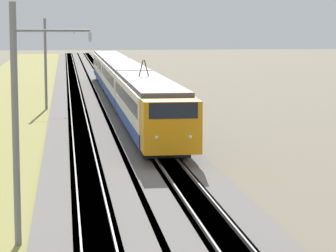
# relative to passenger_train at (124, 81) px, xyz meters

# --- Properties ---
(ballast_main) EXTENTS (240.00, 4.40, 0.30)m
(ballast_main) POSITION_rel_passenger_train_xyz_m (0.16, 4.12, -2.13)
(ballast_main) COLOR slate
(ballast_main) RESTS_ON ground
(ballast_adjacent) EXTENTS (240.00, 4.40, 0.30)m
(ballast_adjacent) POSITION_rel_passenger_train_xyz_m (0.16, 0.00, -2.13)
(ballast_adjacent) COLOR slate
(ballast_adjacent) RESTS_ON ground
(track_main) EXTENTS (240.00, 1.57, 0.45)m
(track_main) POSITION_rel_passenger_train_xyz_m (0.16, 4.12, -2.12)
(track_main) COLOR #4C4238
(track_main) RESTS_ON ground
(track_adjacent) EXTENTS (240.00, 1.57, 0.45)m
(track_adjacent) POSITION_rel_passenger_train_xyz_m (0.16, 0.00, -2.12)
(track_adjacent) COLOR #4C4238
(track_adjacent) RESTS_ON ground
(passenger_train) EXTENTS (63.72, 2.95, 4.90)m
(passenger_train) POSITION_rel_passenger_train_xyz_m (0.00, 0.00, 0.00)
(passenger_train) COLOR orange
(passenger_train) RESTS_ON ground
(catenary_mast_near) EXTENTS (0.22, 2.56, 7.92)m
(catenary_mast_near) POSITION_rel_passenger_train_xyz_m (-43.66, 6.59, 1.82)
(catenary_mast_near) COLOR slate
(catenary_mast_near) RESTS_ON ground
(catenary_mast_mid) EXTENTS (0.22, 2.56, 7.65)m
(catenary_mast_mid) POSITION_rel_passenger_train_xyz_m (-2.46, 6.59, 1.68)
(catenary_mast_mid) COLOR slate
(catenary_mast_mid) RESTS_ON ground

